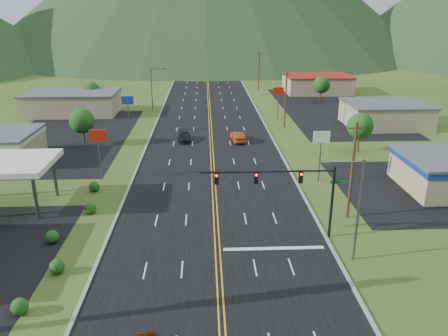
{
  "coord_description": "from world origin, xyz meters",
  "views": [
    {
      "loc": [
        -0.93,
        -21.83,
        19.92
      ],
      "look_at": [
        0.97,
        20.91,
        4.5
      ],
      "focal_mm": 35.0,
      "sensor_mm": 36.0,
      "label": 1
    }
  ],
  "objects_px": {
    "streetlight_east": "(355,204)",
    "car_red_far": "(238,137)",
    "gas_canopy": "(3,164)",
    "streetlight_west": "(153,86)",
    "car_dark_mid": "(184,137)",
    "traffic_signal": "(289,185)"
  },
  "relations": [
    {
      "from": "streetlight_east",
      "to": "car_red_far",
      "type": "xyz_separation_m",
      "value": [
        -6.9,
        36.02,
        -4.38
      ]
    },
    {
      "from": "car_dark_mid",
      "to": "car_red_far",
      "type": "xyz_separation_m",
      "value": [
        8.61,
        -0.6,
        0.12
      ]
    },
    {
      "from": "streetlight_east",
      "to": "car_red_far",
      "type": "bearing_deg",
      "value": 100.84
    },
    {
      "from": "gas_canopy",
      "to": "car_red_far",
      "type": "bearing_deg",
      "value": 42.42
    },
    {
      "from": "gas_canopy",
      "to": "car_dark_mid",
      "type": "height_order",
      "value": "gas_canopy"
    },
    {
      "from": "traffic_signal",
      "to": "car_red_far",
      "type": "xyz_separation_m",
      "value": [
        -2.2,
        32.03,
        -4.53
      ]
    },
    {
      "from": "streetlight_west",
      "to": "gas_canopy",
      "type": "bearing_deg",
      "value": -102.13
    },
    {
      "from": "streetlight_east",
      "to": "car_dark_mid",
      "type": "distance_m",
      "value": 40.02
    },
    {
      "from": "traffic_signal",
      "to": "gas_canopy",
      "type": "xyz_separation_m",
      "value": [
        -28.48,
        8.0,
        -0.46
      ]
    },
    {
      "from": "streetlight_east",
      "to": "car_dark_mid",
      "type": "relative_size",
      "value": 1.93
    },
    {
      "from": "streetlight_east",
      "to": "gas_canopy",
      "type": "xyz_separation_m",
      "value": [
        -33.18,
        12.0,
        -0.31
      ]
    },
    {
      "from": "gas_canopy",
      "to": "car_red_far",
      "type": "relative_size",
      "value": 2.07
    },
    {
      "from": "car_dark_mid",
      "to": "traffic_signal",
      "type": "bearing_deg",
      "value": -76.22
    },
    {
      "from": "gas_canopy",
      "to": "car_dark_mid",
      "type": "distance_m",
      "value": 30.6
    },
    {
      "from": "gas_canopy",
      "to": "car_red_far",
      "type": "distance_m",
      "value": 35.84
    },
    {
      "from": "streetlight_east",
      "to": "car_red_far",
      "type": "relative_size",
      "value": 1.86
    },
    {
      "from": "streetlight_west",
      "to": "gas_canopy",
      "type": "xyz_separation_m",
      "value": [
        -10.32,
        -48.0,
        -0.31
      ]
    },
    {
      "from": "streetlight_west",
      "to": "gas_canopy",
      "type": "height_order",
      "value": "streetlight_west"
    },
    {
      "from": "streetlight_west",
      "to": "car_dark_mid",
      "type": "bearing_deg",
      "value": -72.53
    },
    {
      "from": "car_dark_mid",
      "to": "car_red_far",
      "type": "bearing_deg",
      "value": -8.55
    },
    {
      "from": "gas_canopy",
      "to": "car_dark_mid",
      "type": "relative_size",
      "value": 2.14
    },
    {
      "from": "gas_canopy",
      "to": "streetlight_west",
      "type": "bearing_deg",
      "value": 77.87
    }
  ]
}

